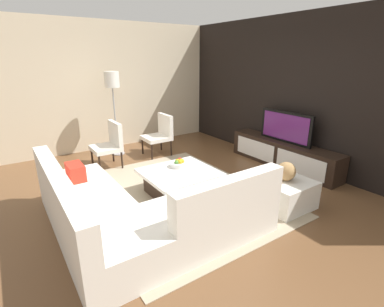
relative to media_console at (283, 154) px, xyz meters
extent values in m
plane|color=brown|center=(0.00, -2.40, -0.25)|extent=(14.00, 14.00, 0.00)
cube|color=black|center=(0.00, 0.30, 1.15)|extent=(6.40, 0.12, 2.80)
cube|color=beige|center=(-3.20, -2.20, 1.15)|extent=(0.12, 5.20, 2.80)
cube|color=tan|center=(-0.10, -2.40, -0.24)|extent=(3.29, 2.55, 0.01)
cube|color=black|center=(0.00, 0.00, 0.00)|extent=(2.33, 0.42, 0.50)
cube|color=white|center=(-0.54, -0.21, 0.00)|extent=(0.99, 0.01, 0.35)
cube|color=white|center=(0.54, -0.21, 0.00)|extent=(0.99, 0.01, 0.35)
cube|color=black|center=(0.00, 0.00, 0.54)|extent=(1.13, 0.05, 0.58)
cube|color=#591E66|center=(0.00, -0.03, 0.54)|extent=(1.02, 0.01, 0.49)
cube|color=white|center=(0.20, -3.70, -0.03)|extent=(2.46, 0.85, 0.44)
cube|color=white|center=(0.20, -4.03, 0.39)|extent=(2.46, 0.18, 0.41)
cube|color=white|center=(1.00, -2.55, -0.03)|extent=(0.85, 1.43, 0.44)
cube|color=white|center=(1.34, -2.55, 0.39)|extent=(0.18, 1.43, 0.41)
cube|color=red|center=(-0.54, -3.70, 0.30)|extent=(0.36, 0.20, 0.22)
cube|color=red|center=(1.00, -2.20, 0.22)|extent=(0.60, 0.44, 0.06)
cube|color=black|center=(-0.10, -2.30, -0.08)|extent=(0.80, 0.85, 0.33)
cube|color=white|center=(-0.10, -2.30, 0.10)|extent=(1.00, 1.07, 0.05)
cylinder|color=black|center=(-2.13, -3.06, -0.06)|extent=(0.04, 0.04, 0.38)
cylinder|color=black|center=(-1.64, -3.06, -0.06)|extent=(0.04, 0.04, 0.38)
cylinder|color=black|center=(-2.13, -2.64, -0.06)|extent=(0.04, 0.04, 0.38)
cylinder|color=black|center=(-1.64, -2.64, -0.06)|extent=(0.04, 0.04, 0.38)
cube|color=white|center=(-1.88, -2.85, 0.13)|extent=(0.56, 0.50, 0.08)
cube|color=white|center=(-1.88, -2.64, 0.40)|extent=(0.56, 0.08, 0.45)
cylinder|color=#A5A5AA|center=(-2.54, -2.39, -0.24)|extent=(0.28, 0.28, 0.02)
cylinder|color=#A5A5AA|center=(-2.54, -2.39, 0.48)|extent=(0.03, 0.03, 1.42)
cylinder|color=white|center=(-2.54, -2.39, 1.35)|extent=(0.30, 0.30, 0.32)
cube|color=white|center=(1.05, -1.27, -0.05)|extent=(0.70, 0.70, 0.40)
cylinder|color=silver|center=(-0.28, -2.20, 0.17)|extent=(0.28, 0.28, 0.07)
sphere|color=gold|center=(-0.25, -2.20, 0.22)|extent=(0.08, 0.08, 0.08)
sphere|color=gold|center=(-0.26, -2.16, 0.22)|extent=(0.09, 0.09, 0.09)
sphere|color=#B23326|center=(-0.32, -2.15, 0.22)|extent=(0.09, 0.09, 0.09)
sphere|color=gold|center=(-0.30, -2.21, 0.22)|extent=(0.08, 0.08, 0.08)
sphere|color=#4C8C33|center=(-0.27, -2.25, 0.21)|extent=(0.07, 0.07, 0.07)
cylinder|color=black|center=(-2.24, -1.93, -0.06)|extent=(0.04, 0.04, 0.38)
cylinder|color=black|center=(-1.78, -1.93, -0.06)|extent=(0.04, 0.04, 0.38)
cylinder|color=black|center=(-2.24, -1.47, -0.06)|extent=(0.04, 0.04, 0.38)
cylinder|color=black|center=(-1.78, -1.47, -0.06)|extent=(0.04, 0.04, 0.38)
cube|color=white|center=(-2.01, -1.70, 0.13)|extent=(0.54, 0.54, 0.08)
cube|color=white|center=(-2.01, -1.47, 0.40)|extent=(0.54, 0.08, 0.45)
sphere|color=#AD8451|center=(1.05, -1.27, 0.28)|extent=(0.26, 0.26, 0.26)
camera|label=1|loc=(3.36, -4.42, 1.79)|focal=26.83mm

